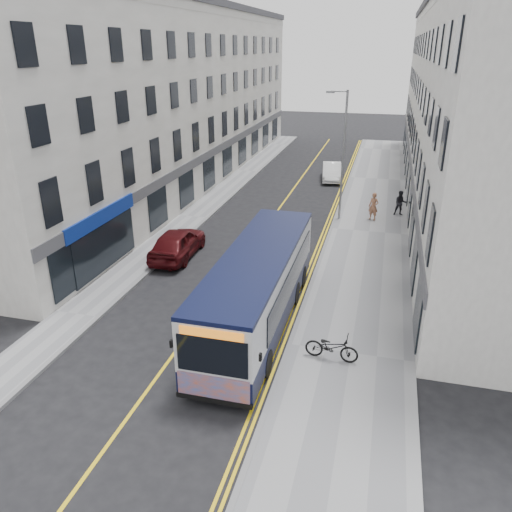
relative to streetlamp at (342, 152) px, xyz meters
The scene contains 17 objects.
ground 15.25m from the streetlamp, 106.58° to the right, with size 140.00×140.00×0.00m, color black.
pavement_east 5.20m from the streetlamp, 43.87° to the right, with size 4.50×64.00×0.12m, color gray.
pavement_west 10.33m from the streetlamp, 167.70° to the right, with size 2.00×64.00×0.12m, color gray.
kerb_east 4.76m from the streetlamp, 94.85° to the right, with size 0.18×64.00×0.13m, color slate.
kerb_west 9.45m from the streetlamp, 166.24° to the right, with size 0.18×64.00×0.13m, color slate.
road_centre_line 6.37m from the streetlamp, 154.37° to the right, with size 0.12×64.00×0.01m, color yellow.
road_dbl_yellow_inner 4.85m from the streetlamp, 107.21° to the right, with size 0.10×64.00×0.01m, color yellow.
road_dbl_yellow_outer 4.83m from the streetlamp, 101.85° to the right, with size 0.10×64.00×0.01m, color yellow.
terrace_east 10.35m from the streetlamp, 43.68° to the left, with size 6.00×46.00×13.00m, color white.
terrace_west 15.06m from the streetlamp, 152.01° to the left, with size 6.00×46.00×13.00m, color silver.
streetlamp is the anchor object (origin of this frame).
city_bus 14.28m from the streetlamp, 97.07° to the right, with size 2.51×10.76×3.13m.
bicycle 16.30m from the streetlamp, 84.82° to the right, with size 0.66×1.89×0.99m, color black.
pedestrian_near 4.03m from the streetlamp, ahead, with size 0.64×0.42×1.75m, color #9A6246.
pedestrian_far 5.42m from the streetlamp, 23.48° to the left, with size 0.79×0.61×1.62m, color black.
car_white 11.01m from the streetlamp, 99.02° to the left, with size 1.49×4.27×1.41m, color white.
car_maroon 11.75m from the streetlamp, 132.56° to the right, with size 1.87×4.64×1.58m, color #450B0E.
Camera 1 is at (6.79, -16.85, 10.38)m, focal length 35.00 mm.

